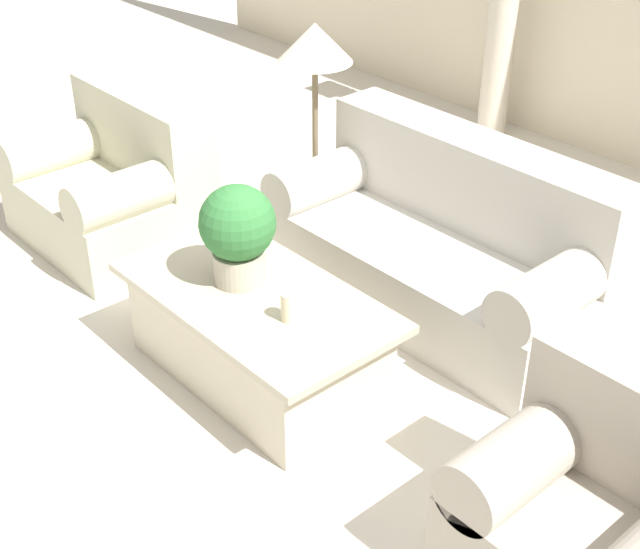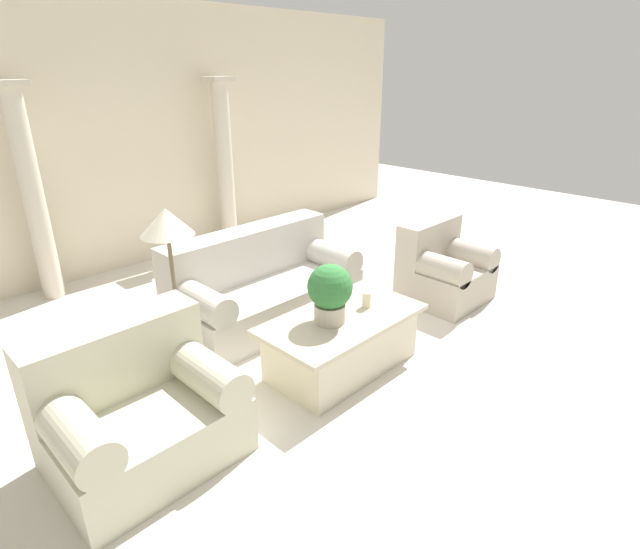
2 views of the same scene
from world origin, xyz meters
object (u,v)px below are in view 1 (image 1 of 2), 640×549
at_px(coffee_table, 257,334).
at_px(floor_lamp, 315,55).
at_px(loveseat, 117,182).
at_px(potted_plant, 238,230).
at_px(sofa_long, 445,243).
at_px(armchair, 604,511).

distance_m(coffee_table, floor_lamp, 1.73).
bearing_deg(coffee_table, loveseat, 171.73).
distance_m(coffee_table, potted_plant, 0.53).
bearing_deg(coffee_table, floor_lamp, 127.36).
height_order(loveseat, coffee_table, loveseat).
xyz_separation_m(sofa_long, floor_lamp, (-1.01, -0.07, 0.83)).
bearing_deg(loveseat, armchair, -1.40).
relative_size(sofa_long, loveseat, 1.68).
bearing_deg(coffee_table, armchair, 5.09).
xyz_separation_m(loveseat, floor_lamp, (0.84, 0.90, 0.82)).
relative_size(coffee_table, floor_lamp, 1.03).
distance_m(potted_plant, floor_lamp, 1.42).
height_order(coffee_table, armchair, armchair).
distance_m(sofa_long, potted_plant, 1.29).
bearing_deg(armchair, potted_plant, -175.75).
bearing_deg(sofa_long, armchair, -31.79).
relative_size(loveseat, floor_lamp, 0.83).
relative_size(loveseat, armchair, 1.29).
xyz_separation_m(coffee_table, potted_plant, (-0.14, 0.02, 0.51)).
height_order(sofa_long, coffee_table, sofa_long).
height_order(floor_lamp, armchair, floor_lamp).
height_order(coffee_table, potted_plant, potted_plant).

